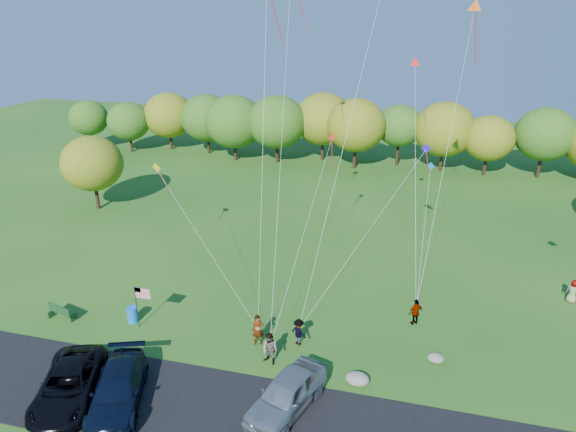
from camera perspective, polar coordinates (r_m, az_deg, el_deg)
name	(u,v)px	position (r m, az deg, el deg)	size (l,w,h in m)	color
ground	(266,365)	(28.50, -2.49, -16.26)	(140.00, 140.00, 0.00)	#1F5317
asphalt_lane	(241,419)	(25.63, -5.28, -21.56)	(44.00, 6.00, 0.06)	black
treeline	(353,131)	(59.45, 7.21, 9.38)	(77.06, 27.80, 8.37)	#332112
minivan_dark	(69,385)	(28.07, -23.19, -16.86)	(2.63, 5.70, 1.59)	black
minivan_navy	(118,389)	(26.98, -18.39, -17.82)	(2.26, 5.55, 1.61)	black
minivan_silver	(286,394)	(25.42, -0.17, -19.16)	(2.04, 5.07, 1.73)	#9FA3AA
flyer_a	(258,330)	(29.51, -3.34, -12.53)	(0.67, 0.44, 1.84)	#4C4C59
flyer_b	(270,349)	(28.08, -2.02, -14.55)	(0.90, 0.70, 1.85)	#4C4C59
flyer_c	(299,332)	(29.51, 1.20, -12.77)	(1.04, 0.60, 1.61)	#4C4C59
flyer_d	(416,312)	(32.06, 14.00, -10.30)	(0.98, 0.41, 1.67)	#4C4C59
flyer_e	(573,291)	(37.96, 29.08, -7.33)	(0.77, 0.50, 1.58)	#4C4C59
park_bench	(60,312)	(34.54, -23.96, -9.72)	(1.85, 0.79, 1.04)	#153B1A
trash_barrel	(133,315)	(32.92, -16.89, -10.43)	(0.65, 0.65, 0.98)	blue
flag_assembly	(140,297)	(31.36, -16.11, -8.67)	(1.01, 0.66, 2.74)	black
boulder_near	(357,379)	(27.40, 7.71, -17.49)	(1.22, 0.96, 0.61)	gray
boulder_far	(436,358)	(29.68, 16.09, -14.91)	(0.90, 0.75, 0.47)	slate
kites_aloft	(371,5)	(34.80, 9.25, 22.09)	(28.86, 11.23, 19.13)	#D0176F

